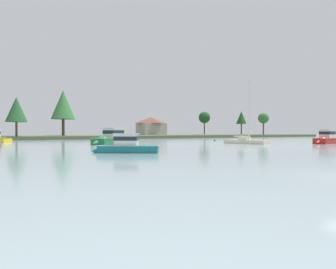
{
  "coord_description": "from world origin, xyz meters",
  "views": [
    {
      "loc": [
        -15.43,
        -7.42,
        2.15
      ],
      "look_at": [
        7.8,
        29.53,
        1.8
      ],
      "focal_mm": 32.48,
      "sensor_mm": 36.0,
      "label": 1
    }
  ],
  "objects_px": {
    "cruiser_red": "(327,140)",
    "cruiser_teal": "(122,148)",
    "cruiser_green": "(110,140)",
    "mooring_buoy_green": "(215,140)",
    "sailboat_cream": "(246,142)"
  },
  "relations": [
    {
      "from": "cruiser_red",
      "to": "cruiser_teal",
      "type": "distance_m",
      "value": 42.54
    },
    {
      "from": "cruiser_green",
      "to": "mooring_buoy_green",
      "type": "relative_size",
      "value": 18.09
    },
    {
      "from": "mooring_buoy_green",
      "to": "sailboat_cream",
      "type": "bearing_deg",
      "value": -112.79
    },
    {
      "from": "cruiser_teal",
      "to": "sailboat_cream",
      "type": "xyz_separation_m",
      "value": [
        29.29,
        10.52,
        -0.23
      ]
    },
    {
      "from": "cruiser_green",
      "to": "cruiser_teal",
      "type": "bearing_deg",
      "value": -108.31
    },
    {
      "from": "cruiser_teal",
      "to": "sailboat_cream",
      "type": "height_order",
      "value": "sailboat_cream"
    },
    {
      "from": "cruiser_teal",
      "to": "cruiser_red",
      "type": "bearing_deg",
      "value": 3.92
    },
    {
      "from": "cruiser_red",
      "to": "cruiser_green",
      "type": "bearing_deg",
      "value": 151.65
    },
    {
      "from": "cruiser_teal",
      "to": "cruiser_green",
      "type": "distance_m",
      "value": 23.06
    },
    {
      "from": "cruiser_teal",
      "to": "cruiser_green",
      "type": "height_order",
      "value": "cruiser_green"
    },
    {
      "from": "cruiser_red",
      "to": "cruiser_teal",
      "type": "relative_size",
      "value": 1.31
    },
    {
      "from": "sailboat_cream",
      "to": "cruiser_green",
      "type": "distance_m",
      "value": 24.81
    },
    {
      "from": "sailboat_cream",
      "to": "cruiser_green",
      "type": "xyz_separation_m",
      "value": [
        -22.04,
        11.37,
        0.41
      ]
    },
    {
      "from": "cruiser_red",
      "to": "cruiser_green",
      "type": "distance_m",
      "value": 39.99
    },
    {
      "from": "sailboat_cream",
      "to": "mooring_buoy_green",
      "type": "height_order",
      "value": "sailboat_cream"
    }
  ]
}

